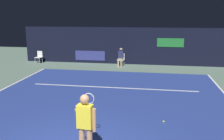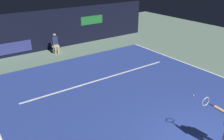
{
  "view_description": "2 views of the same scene",
  "coord_description": "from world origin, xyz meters",
  "px_view_note": "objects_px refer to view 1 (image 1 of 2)",
  "views": [
    {
      "loc": [
        1.87,
        -5.34,
        3.54
      ],
      "look_at": [
        0.06,
        5.61,
        1.04
      ],
      "focal_mm": 40.21,
      "sensor_mm": 36.0,
      "label": 1
    },
    {
      "loc": [
        -5.69,
        -2.65,
        5.12
      ],
      "look_at": [
        -0.3,
        4.97,
        1.04
      ],
      "focal_mm": 37.72,
      "sensor_mm": 36.0,
      "label": 2
    }
  ],
  "objects_px": {
    "courtside_chair_near": "(39,56)",
    "tennis_ball": "(164,122)",
    "tennis_player": "(86,124)",
    "line_judge_on_chair": "(121,57)"
  },
  "relations": [
    {
      "from": "courtside_chair_near",
      "to": "tennis_ball",
      "type": "xyz_separation_m",
      "value": [
        8.61,
        -9.03,
        -0.46
      ]
    },
    {
      "from": "tennis_player",
      "to": "tennis_ball",
      "type": "height_order",
      "value": "tennis_player"
    },
    {
      "from": "courtside_chair_near",
      "to": "line_judge_on_chair",
      "type": "bearing_deg",
      "value": -2.2
    },
    {
      "from": "tennis_ball",
      "to": "line_judge_on_chair",
      "type": "bearing_deg",
      "value": 106.32
    },
    {
      "from": "tennis_player",
      "to": "line_judge_on_chair",
      "type": "relative_size",
      "value": 1.31
    },
    {
      "from": "tennis_player",
      "to": "tennis_ball",
      "type": "xyz_separation_m",
      "value": [
        1.94,
        2.58,
        -0.94
      ]
    },
    {
      "from": "tennis_player",
      "to": "line_judge_on_chair",
      "type": "height_order",
      "value": "tennis_player"
    },
    {
      "from": "line_judge_on_chair",
      "to": "tennis_ball",
      "type": "distance_m",
      "value": 9.19
    },
    {
      "from": "courtside_chair_near",
      "to": "tennis_player",
      "type": "bearing_deg",
      "value": -60.12
    },
    {
      "from": "tennis_player",
      "to": "line_judge_on_chair",
      "type": "xyz_separation_m",
      "value": [
        -0.63,
        11.38,
        -0.3
      ]
    }
  ]
}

